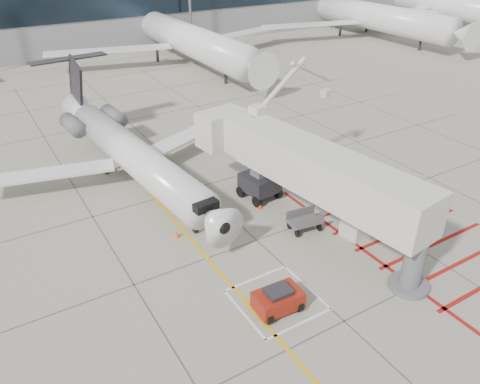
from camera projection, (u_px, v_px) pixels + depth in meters
ground_plane at (295, 276)px, 26.17m from camera, size 260.00×260.00×0.00m
regional_jet at (144, 147)px, 32.62m from camera, size 24.20×29.37×7.22m
jet_bridge at (326, 182)px, 27.88m from camera, size 11.29×19.84×7.54m
pushback_tug at (278, 299)px, 23.58m from camera, size 2.47×1.61×1.40m
baggage_cart at (305, 221)px, 29.85m from camera, size 2.23×1.56×1.31m
ground_power_unit at (362, 220)px, 29.37m from camera, size 2.55×1.61×1.94m
cone_nose at (177, 234)px, 29.31m from camera, size 0.35×0.35×0.49m
cone_side at (260, 205)px, 32.30m from camera, size 0.34×0.34×0.47m
bg_aircraft_c at (181, 17)px, 63.86m from camera, size 36.76×40.84×12.25m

